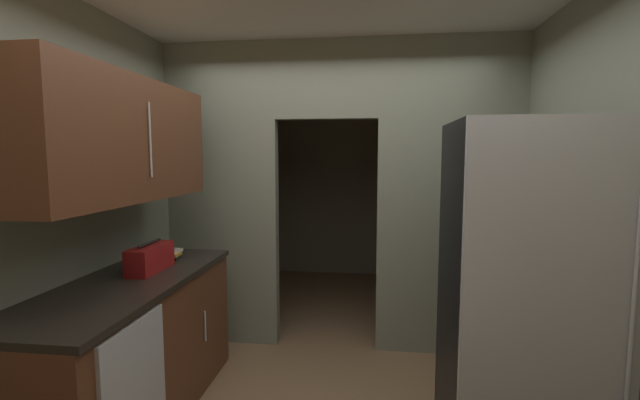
% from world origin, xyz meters
% --- Properties ---
extents(kitchen_partition, '(3.06, 0.12, 2.67)m').
position_xyz_m(kitchen_partition, '(0.03, 1.41, 1.43)').
color(kitchen_partition, gray).
rests_on(kitchen_partition, ground).
extents(adjoining_room_shell, '(3.06, 2.50, 2.67)m').
position_xyz_m(adjoining_room_shell, '(0.00, 3.11, 1.34)').
color(adjoining_room_shell, gray).
rests_on(adjoining_room_shell, ground).
extents(refrigerator, '(0.80, 0.74, 1.88)m').
position_xyz_m(refrigerator, '(1.12, 0.10, 0.94)').
color(refrigerator, black).
rests_on(refrigerator, ground).
extents(lower_cabinet_run, '(0.66, 1.80, 0.93)m').
position_xyz_m(lower_cabinet_run, '(-1.20, 0.14, 0.47)').
color(lower_cabinet_run, brown).
rests_on(lower_cabinet_run, ground).
extents(upper_cabinet_counterside, '(0.36, 1.62, 0.74)m').
position_xyz_m(upper_cabinet_counterside, '(-1.20, 0.14, 1.79)').
color(upper_cabinet_counterside, brown).
extents(boombox, '(0.16, 0.39, 0.20)m').
position_xyz_m(boombox, '(-1.17, 0.35, 1.02)').
color(boombox, maroon).
rests_on(boombox, lower_cabinet_run).
extents(book_stack, '(0.12, 0.16, 0.07)m').
position_xyz_m(book_stack, '(-1.18, 0.69, 0.97)').
color(book_stack, black).
rests_on(book_stack, lower_cabinet_run).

